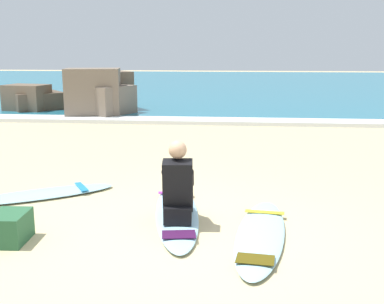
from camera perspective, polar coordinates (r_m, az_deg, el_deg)
The scene contains 9 objects.
ground_plane at distance 5.44m, azimuth -1.15°, elevation -9.94°, with size 80.00×80.00×0.00m, color #CCB584.
sea at distance 27.07m, azimuth 4.29°, elevation 7.91°, with size 80.00×28.00×0.10m, color teal.
breaking_foam at distance 13.45m, azimuth 2.94°, elevation 3.65°, with size 80.00×0.90×0.11m, color white.
surfboard_main at distance 6.09m, azimuth -1.80°, elevation -7.11°, with size 0.91×2.64×0.08m.
surfer_seated at distance 5.65m, azimuth -1.66°, elevation -4.39°, with size 0.40×0.73×0.95m.
surfboard_spare_near at distance 7.13m, azimuth -17.54°, elevation -4.78°, with size 2.06×1.55×0.08m.
surfboard_spare_far at distance 5.45m, azimuth 8.11°, elevation -9.59°, with size 0.78×2.35×0.08m.
rock_outcrop_distant at distance 15.63m, azimuth -12.77°, elevation 6.49°, with size 4.52×3.16×1.46m.
beach_bag at distance 5.60m, azimuth -20.69°, elevation -8.33°, with size 0.36×0.48×0.32m, color #285B38.
Camera 1 is at (0.59, -5.00, 2.05)m, focal length 45.21 mm.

